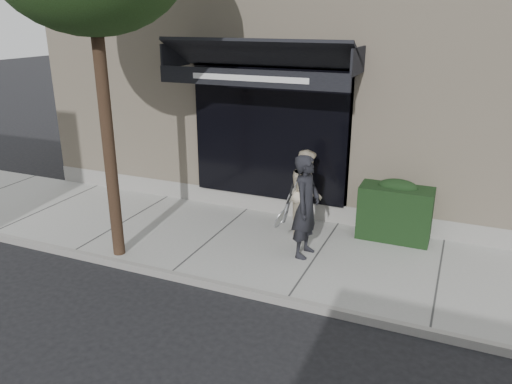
% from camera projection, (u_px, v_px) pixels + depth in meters
% --- Properties ---
extents(ground, '(80.00, 80.00, 0.00)m').
position_uv_depth(ground, '(317.00, 261.00, 8.70)').
color(ground, black).
rests_on(ground, ground).
extents(sidewalk, '(20.00, 3.00, 0.12)m').
position_uv_depth(sidewalk, '(317.00, 257.00, 8.68)').
color(sidewalk, '#959691').
rests_on(sidewalk, ground).
extents(curb, '(20.00, 0.10, 0.14)m').
position_uv_depth(curb, '(287.00, 301.00, 7.34)').
color(curb, gray).
rests_on(curb, ground).
extents(building_facade, '(14.30, 8.04, 5.64)m').
position_uv_depth(building_facade, '(379.00, 72.00, 12.09)').
color(building_facade, beige).
rests_on(building_facade, ground).
extents(hedge, '(1.30, 0.70, 1.14)m').
position_uv_depth(hedge, '(395.00, 210.00, 9.16)').
color(hedge, black).
rests_on(hedge, sidewalk).
extents(pedestrian_front, '(0.69, 0.79, 1.78)m').
position_uv_depth(pedestrian_front, '(306.00, 207.00, 8.37)').
color(pedestrian_front, black).
rests_on(pedestrian_front, sidewalk).
extents(pedestrian_back, '(0.76, 0.89, 1.60)m').
position_uv_depth(pedestrian_back, '(306.00, 191.00, 9.37)').
color(pedestrian_back, beige).
rests_on(pedestrian_back, sidewalk).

